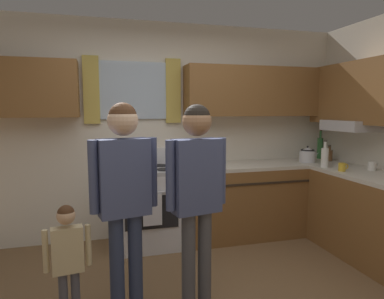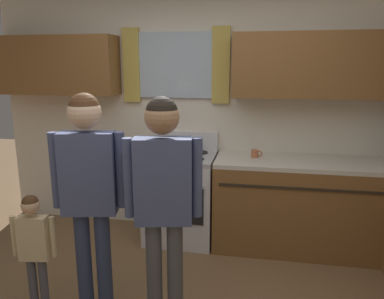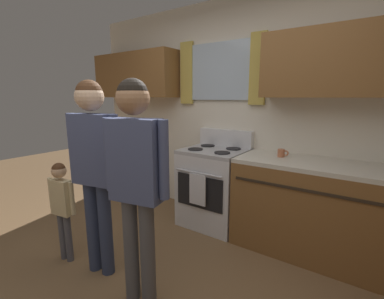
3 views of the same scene
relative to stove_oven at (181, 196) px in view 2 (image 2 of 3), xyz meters
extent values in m
cube|color=silver|center=(0.21, 0.36, 0.83)|extent=(4.60, 0.10, 2.60)
cube|color=silver|center=(-0.11, 0.29, 1.32)|extent=(0.77, 0.03, 0.67)
cube|color=gold|center=(-0.59, 0.28, 1.32)|extent=(0.18, 0.04, 0.77)
cube|color=gold|center=(0.36, 0.28, 1.32)|extent=(0.18, 0.04, 0.77)
cube|color=brown|center=(-1.40, 0.15, 1.32)|extent=(1.37, 0.32, 0.61)
cube|color=brown|center=(1.50, 0.15, 1.32)|extent=(2.02, 0.32, 0.61)
cube|color=brown|center=(1.44, 0.00, -0.04)|extent=(2.15, 0.62, 0.86)
cube|color=beige|center=(1.44, 0.00, 0.41)|extent=(2.15, 0.62, 0.04)
cube|color=#2D2319|center=(1.44, -0.32, 0.25)|extent=(2.03, 0.01, 0.02)
cube|color=silver|center=(0.00, 0.00, -0.04)|extent=(0.69, 0.62, 0.86)
cube|color=black|center=(0.00, -0.32, 0.01)|extent=(0.57, 0.01, 0.36)
cylinder|color=#ADADB2|center=(0.00, -0.34, 0.23)|extent=(0.57, 0.02, 0.02)
cube|color=#ADADB2|center=(0.00, 0.00, 0.41)|extent=(0.69, 0.62, 0.04)
cube|color=silver|center=(0.00, 0.27, 0.53)|extent=(0.69, 0.08, 0.20)
cylinder|color=black|center=(-0.17, -0.14, 0.44)|extent=(0.17, 0.17, 0.01)
cylinder|color=black|center=(0.17, -0.14, 0.44)|extent=(0.17, 0.17, 0.01)
cylinder|color=black|center=(-0.17, 0.13, 0.44)|extent=(0.17, 0.17, 0.01)
cylinder|color=black|center=(0.17, 0.13, 0.44)|extent=(0.17, 0.17, 0.01)
cube|color=silver|center=(0.00, -0.35, 0.05)|extent=(0.20, 0.02, 0.34)
cylinder|color=#B76642|center=(0.74, 0.04, 0.47)|extent=(0.07, 0.07, 0.08)
torus|color=#B76642|center=(0.78, 0.04, 0.48)|extent=(0.06, 0.01, 0.06)
cylinder|color=#2D3856|center=(-0.28, -1.32, -0.07)|extent=(0.11, 0.11, 0.80)
cylinder|color=#2D3856|center=(-0.42, -1.35, -0.07)|extent=(0.11, 0.11, 0.80)
cube|color=#47517A|center=(-0.35, -1.34, 0.61)|extent=(0.39, 0.22, 0.56)
cylinder|color=#47517A|center=(-0.13, -1.29, 0.63)|extent=(0.07, 0.07, 0.52)
cylinder|color=#47517A|center=(-0.56, -1.38, 0.63)|extent=(0.07, 0.07, 0.52)
sphere|color=beige|center=(-0.35, -1.34, 1.02)|extent=(0.22, 0.22, 0.22)
sphere|color=#4C2D19|center=(-0.35, -1.34, 1.05)|extent=(0.20, 0.20, 0.20)
cylinder|color=#4C4C51|center=(0.25, -1.38, -0.07)|extent=(0.11, 0.11, 0.79)
cylinder|color=#4C4C51|center=(0.12, -1.40, -0.07)|extent=(0.11, 0.11, 0.79)
cube|color=#47517A|center=(0.19, -1.39, 0.60)|extent=(0.39, 0.22, 0.56)
cylinder|color=#47517A|center=(0.40, -1.35, 0.63)|extent=(0.07, 0.07, 0.52)
cylinder|color=#47517A|center=(-0.03, -1.43, 0.63)|extent=(0.07, 0.07, 0.52)
sphere|color=#A87A56|center=(0.19, -1.39, 1.01)|extent=(0.22, 0.22, 0.22)
sphere|color=black|center=(0.19, -1.39, 1.04)|extent=(0.20, 0.20, 0.20)
cylinder|color=#4C4C56|center=(-0.71, -1.42, -0.24)|extent=(0.06, 0.06, 0.45)
cylinder|color=#4C4C56|center=(-0.79, -1.43, -0.24)|extent=(0.06, 0.06, 0.45)
cube|color=#D1BC8C|center=(-0.75, -1.42, 0.15)|extent=(0.22, 0.12, 0.32)
cylinder|color=#D1BC8C|center=(-0.61, -1.40, 0.16)|extent=(0.04, 0.04, 0.29)
cylinder|color=#D1BC8C|center=(-0.88, -1.44, 0.16)|extent=(0.04, 0.04, 0.29)
sphere|color=#DBAD84|center=(-0.75, -1.42, 0.39)|extent=(0.12, 0.12, 0.12)
sphere|color=#4C2D19|center=(-0.75, -1.42, 0.40)|extent=(0.11, 0.11, 0.11)
camera|label=1|loc=(-0.51, -3.79, 1.11)|focal=31.71mm
camera|label=2|loc=(0.77, -3.57, 1.32)|focal=34.72mm
camera|label=3|loc=(1.47, -2.58, 1.02)|focal=24.71mm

